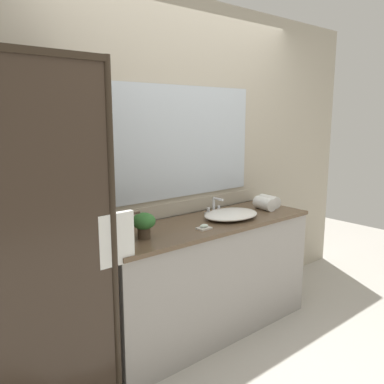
# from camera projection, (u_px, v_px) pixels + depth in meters

# --- Properties ---
(ground_plane) EXTENTS (8.00, 8.00, 0.00)m
(ground_plane) POSITION_uv_depth(u_px,v_px,m) (206.00, 331.00, 3.21)
(ground_plane) COLOR #B7B2A8
(wall_back_with_mirror) EXTENTS (4.40, 0.06, 2.60)m
(wall_back_with_mirror) POSITION_uv_depth(u_px,v_px,m) (179.00, 165.00, 3.23)
(wall_back_with_mirror) COLOR #B2A893
(wall_back_with_mirror) RESTS_ON ground_plane
(vanity_cabinet) EXTENTS (1.80, 0.58, 0.90)m
(vanity_cabinet) POSITION_uv_depth(u_px,v_px,m) (206.00, 277.00, 3.14)
(vanity_cabinet) COLOR #9E9993
(vanity_cabinet) RESTS_ON ground_plane
(shower_enclosure) EXTENTS (1.20, 0.59, 2.00)m
(shower_enclosure) POSITION_uv_depth(u_px,v_px,m) (49.00, 246.00, 2.07)
(shower_enclosure) COLOR #2D2319
(shower_enclosure) RESTS_ON ground_plane
(sink_basin) EXTENTS (0.47, 0.35, 0.06)m
(sink_basin) POSITION_uv_depth(u_px,v_px,m) (231.00, 214.00, 3.16)
(sink_basin) COLOR white
(sink_basin) RESTS_ON vanity_cabinet
(faucet) EXTENTS (0.17, 0.13, 0.14)m
(faucet) POSITION_uv_depth(u_px,v_px,m) (214.00, 208.00, 3.30)
(faucet) COLOR silver
(faucet) RESTS_ON vanity_cabinet
(potted_plant) EXTENTS (0.16, 0.16, 0.17)m
(potted_plant) POSITION_uv_depth(u_px,v_px,m) (144.00, 223.00, 2.62)
(potted_plant) COLOR #473828
(potted_plant) RESTS_ON vanity_cabinet
(soap_dish) EXTENTS (0.10, 0.07, 0.04)m
(soap_dish) POSITION_uv_depth(u_px,v_px,m) (204.00, 227.00, 2.85)
(soap_dish) COLOR silver
(soap_dish) RESTS_ON vanity_cabinet
(amenity_bottle_body_wash) EXTENTS (0.03, 0.03, 0.10)m
(amenity_bottle_body_wash) POSITION_uv_depth(u_px,v_px,m) (123.00, 228.00, 2.71)
(amenity_bottle_body_wash) COLOR silver
(amenity_bottle_body_wash) RESTS_ON vanity_cabinet
(amenity_bottle_conditioner) EXTENTS (0.03, 0.03, 0.10)m
(amenity_bottle_conditioner) POSITION_uv_depth(u_px,v_px,m) (125.00, 236.00, 2.53)
(amenity_bottle_conditioner) COLOR silver
(amenity_bottle_conditioner) RESTS_ON vanity_cabinet
(rolled_towel_near_edge) EXTENTS (0.12, 0.20, 0.11)m
(rolled_towel_near_edge) POSITION_uv_depth(u_px,v_px,m) (269.00, 201.00, 3.53)
(rolled_towel_near_edge) COLOR white
(rolled_towel_near_edge) RESTS_ON vanity_cabinet
(rolled_towel_middle) EXTENTS (0.13, 0.20, 0.11)m
(rolled_towel_middle) POSITION_uv_depth(u_px,v_px,m) (265.00, 204.00, 3.43)
(rolled_towel_middle) COLOR white
(rolled_towel_middle) RESTS_ON vanity_cabinet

